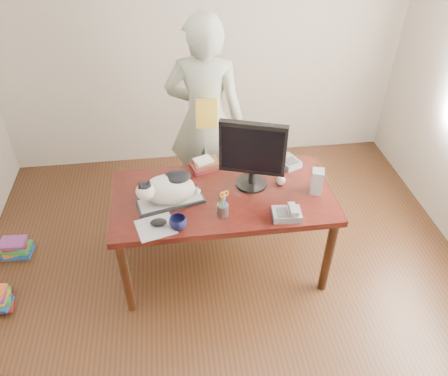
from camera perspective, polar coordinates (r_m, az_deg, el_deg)
room at (r=2.33m, az=1.78°, el=1.28°), size 4.50×4.50×4.50m
desk at (r=3.32m, az=-0.29°, el=-1.98°), size 1.60×0.80×0.75m
keyboard at (r=3.11m, az=-6.99°, el=-1.74°), size 0.50×0.28×0.03m
cat at (r=3.03m, az=-7.43°, el=-0.09°), size 0.46×0.30×0.26m
monitor at (r=3.07m, az=3.74°, el=4.68°), size 0.46×0.29×0.53m
pen_cup at (r=2.96m, az=-0.17°, el=-2.68°), size 0.10×0.10×0.20m
mousepad at (r=2.94m, az=-8.89°, el=-5.06°), size 0.29×0.28×0.01m
mouse at (r=2.94m, az=-8.54°, el=-4.44°), size 0.13×0.10×0.04m
coffee_mug at (r=2.89m, az=-6.04°, el=-4.57°), size 0.16×0.16×0.09m
phone at (r=3.00m, az=8.25°, el=-3.32°), size 0.20×0.17×0.09m
speaker at (r=3.21m, az=12.05°, el=0.84°), size 0.11×0.11×0.19m
baseball at (r=3.27m, az=7.46°, el=0.97°), size 0.07×0.07×0.07m
book_stack at (r=3.41m, az=-2.48°, el=3.14°), size 0.25×0.21×0.08m
calculator at (r=3.49m, az=8.44°, el=3.38°), size 0.20×0.22×0.05m
person at (r=3.76m, az=-2.48°, el=8.95°), size 0.73×0.55×1.81m
held_book at (r=3.54m, az=-2.27°, el=9.66°), size 0.19×0.13×0.24m
book_pile_b at (r=4.11m, az=-25.52°, el=-7.02°), size 0.26×0.20×0.15m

